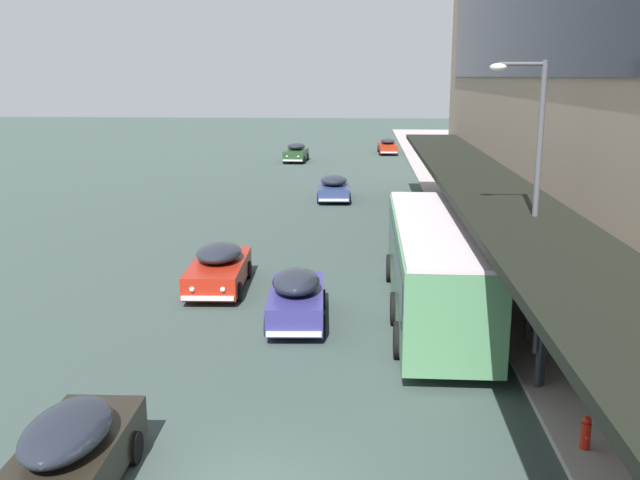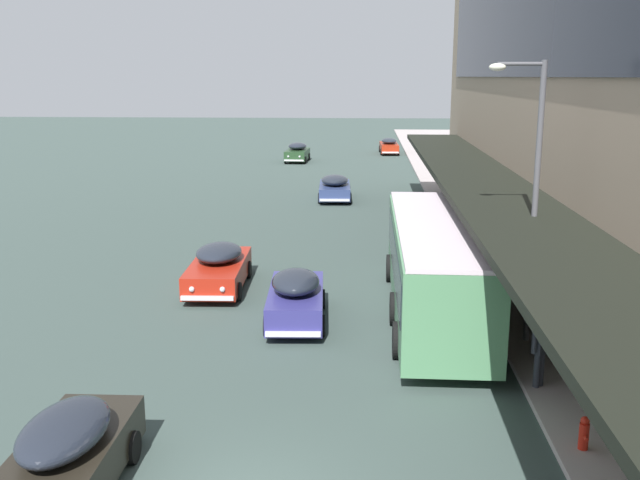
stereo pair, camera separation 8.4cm
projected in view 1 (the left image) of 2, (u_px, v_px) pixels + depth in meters
transit_bus_kerbside_front at (435, 262)px, 22.23m from camera, size 2.78×11.46×3.06m
sedan_trailing_near at (296, 297)px, 21.86m from camera, size 1.96×4.43×1.67m
sedan_trailing_mid at (219, 267)px, 25.42m from camera, size 2.11×4.85×1.56m
sedan_second_mid at (334, 187)px, 43.68m from camera, size 2.13×4.85×1.55m
sedan_lead_mid at (296, 152)px, 63.21m from camera, size 2.06×4.54×1.67m
sedan_lead_near at (65, 462)px, 12.56m from camera, size 1.86×4.82×1.62m
sedan_second_near at (388, 146)px, 69.78m from camera, size 1.91×5.03×1.54m
pedestrian_at_kerb at (542, 345)px, 16.92m from camera, size 0.47×0.46×1.86m
street_lamp at (531, 185)px, 19.17m from camera, size 1.50×0.28×7.69m
fire_hydrant at (586, 433)px, 14.19m from camera, size 0.20×0.40×0.70m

